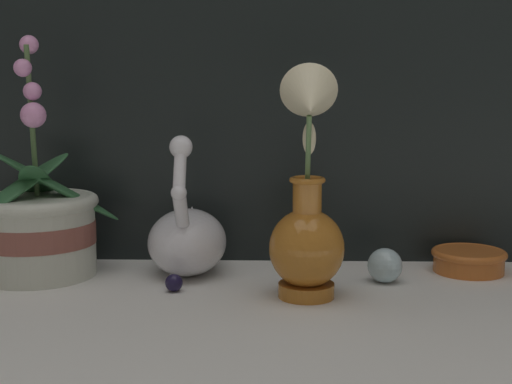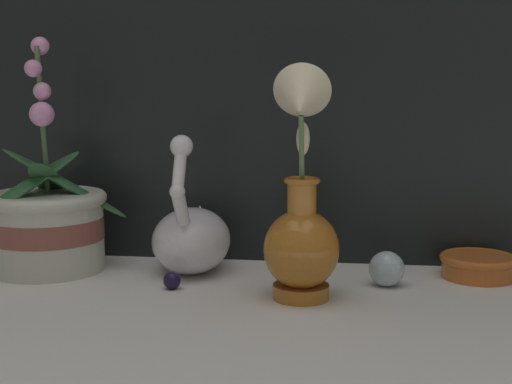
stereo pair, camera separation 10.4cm
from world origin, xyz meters
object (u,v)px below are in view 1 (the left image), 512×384
(orchid_potted_plant, at_px, (37,226))
(swan_figurine, at_px, (187,237))
(blue_vase, at_px, (307,217))
(glass_sphere, at_px, (385,265))
(amber_dish, at_px, (469,259))

(orchid_potted_plant, height_order, swan_figurine, orchid_potted_plant)
(orchid_potted_plant, height_order, blue_vase, orchid_potted_plant)
(glass_sphere, distance_m, amber_dish, 0.16)
(amber_dish, bearing_deg, orchid_potted_plant, -176.79)
(glass_sphere, relative_size, amber_dish, 0.45)
(blue_vase, xyz_separation_m, glass_sphere, (0.12, 0.09, -0.09))
(blue_vase, height_order, glass_sphere, blue_vase)
(orchid_potted_plant, height_order, amber_dish, orchid_potted_plant)
(orchid_potted_plant, distance_m, glass_sphere, 0.53)
(swan_figurine, bearing_deg, glass_sphere, -8.20)
(swan_figurine, height_order, amber_dish, swan_figurine)
(orchid_potted_plant, relative_size, amber_dish, 3.13)
(swan_figurine, xyz_separation_m, amber_dish, (0.44, 0.02, -0.04))
(blue_vase, relative_size, amber_dish, 2.75)
(glass_sphere, bearing_deg, orchid_potted_plant, 177.10)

